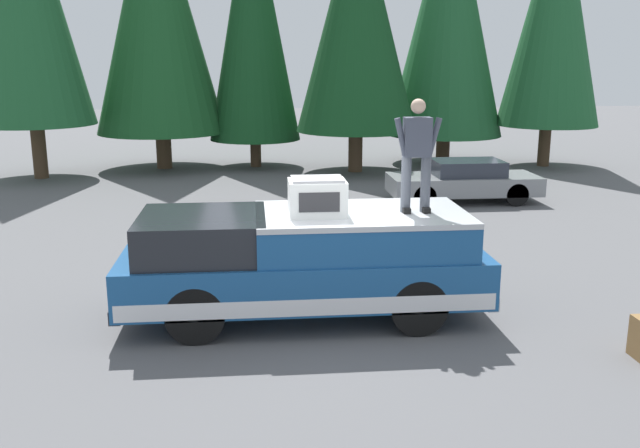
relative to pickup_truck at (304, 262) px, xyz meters
name	(u,v)px	position (x,y,z in m)	size (l,w,h in m)	color
ground_plane	(323,320)	(-0.19, -0.26, -0.87)	(90.00, 90.00, 0.00)	#565659
pickup_truck	(304,262)	(0.00, 0.00, 0.00)	(2.01, 5.54, 1.65)	navy
compressor_unit	(317,197)	(-0.16, -0.19, 1.05)	(0.65, 0.84, 0.56)	silver
person_on_truck_bed	(417,152)	(-0.08, -1.68, 1.68)	(0.29, 0.72, 1.69)	#4C515B
parked_car_grey	(464,181)	(8.33, -5.09, -0.29)	(1.64, 4.10, 1.16)	gray
conifer_far_left	(555,10)	(14.40, -9.98, 4.67)	(3.62, 3.62, 9.61)	#4C3826
conifer_left	(449,11)	(15.55, -6.48, 4.67)	(4.27, 4.27, 10.05)	#4C3826
conifer_center_left	(357,16)	(13.81, -2.86, 4.38)	(4.12, 4.12, 9.10)	#4C3826
conifer_center_right	(253,15)	(15.28, 0.62, 4.49)	(3.27, 3.27, 9.74)	#4C3826
conifer_right	(156,6)	(15.24, 3.93, 4.75)	(4.54, 4.54, 9.98)	#4C3826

